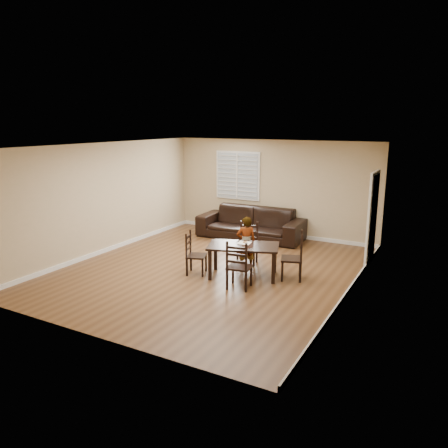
{
  "coord_description": "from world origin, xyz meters",
  "views": [
    {
      "loc": [
        4.63,
        -7.88,
        3.19
      ],
      "look_at": [
        0.18,
        0.27,
        1.0
      ],
      "focal_mm": 35.0,
      "sensor_mm": 36.0,
      "label": 1
    }
  ],
  "objects_px": {
    "dining_table": "(243,249)",
    "chair_far": "(238,268)",
    "donut": "(245,242)",
    "chair_left": "(192,255)",
    "chair_right": "(298,258)",
    "chair_near": "(248,244)",
    "child": "(246,243)",
    "sofa": "(251,223)"
  },
  "relations": [
    {
      "from": "dining_table",
      "to": "chair_far",
      "type": "height_order",
      "value": "chair_far"
    },
    {
      "from": "donut",
      "to": "chair_left",
      "type": "bearing_deg",
      "value": -152.21
    },
    {
      "from": "chair_left",
      "to": "chair_right",
      "type": "distance_m",
      "value": 2.23
    },
    {
      "from": "chair_right",
      "to": "chair_left",
      "type": "bearing_deg",
      "value": -89.92
    },
    {
      "from": "chair_near",
      "to": "donut",
      "type": "distance_m",
      "value": 0.82
    },
    {
      "from": "chair_near",
      "to": "chair_left",
      "type": "relative_size",
      "value": 1.05
    },
    {
      "from": "chair_left",
      "to": "child",
      "type": "xyz_separation_m",
      "value": [
        0.87,
        0.87,
        0.17
      ]
    },
    {
      "from": "dining_table",
      "to": "child",
      "type": "relative_size",
      "value": 1.4
    },
    {
      "from": "chair_right",
      "to": "sofa",
      "type": "relative_size",
      "value": 0.34
    },
    {
      "from": "dining_table",
      "to": "chair_near",
      "type": "height_order",
      "value": "chair_near"
    },
    {
      "from": "chair_left",
      "to": "chair_far",
      "type": "bearing_deg",
      "value": -125.02
    },
    {
      "from": "chair_left",
      "to": "child",
      "type": "height_order",
      "value": "child"
    },
    {
      "from": "donut",
      "to": "sofa",
      "type": "xyz_separation_m",
      "value": [
        -1.14,
        2.72,
        -0.28
      ]
    },
    {
      "from": "chair_right",
      "to": "sofa",
      "type": "distance_m",
      "value": 3.36
    },
    {
      "from": "dining_table",
      "to": "chair_left",
      "type": "xyz_separation_m",
      "value": [
        -1.05,
        -0.37,
        -0.17
      ]
    },
    {
      "from": "chair_near",
      "to": "chair_right",
      "type": "bearing_deg",
      "value": -34.49
    },
    {
      "from": "chair_far",
      "to": "donut",
      "type": "bearing_deg",
      "value": -81.63
    },
    {
      "from": "donut",
      "to": "dining_table",
      "type": "bearing_deg",
      "value": -76.73
    },
    {
      "from": "chair_left",
      "to": "dining_table",
      "type": "bearing_deg",
      "value": -89.43
    },
    {
      "from": "dining_table",
      "to": "chair_left",
      "type": "distance_m",
      "value": 1.12
    },
    {
      "from": "child",
      "to": "donut",
      "type": "xyz_separation_m",
      "value": [
        0.14,
        -0.34,
        0.12
      ]
    },
    {
      "from": "chair_far",
      "to": "sofa",
      "type": "xyz_separation_m",
      "value": [
        -1.42,
        3.62,
        -0.02
      ]
    },
    {
      "from": "dining_table",
      "to": "chair_right",
      "type": "relative_size",
      "value": 1.64
    },
    {
      "from": "chair_near",
      "to": "sofa",
      "type": "relative_size",
      "value": 0.33
    },
    {
      "from": "chair_near",
      "to": "donut",
      "type": "height_order",
      "value": "chair_near"
    },
    {
      "from": "chair_far",
      "to": "donut",
      "type": "distance_m",
      "value": 0.98
    },
    {
      "from": "dining_table",
      "to": "donut",
      "type": "height_order",
      "value": "donut"
    },
    {
      "from": "chair_far",
      "to": "child",
      "type": "relative_size",
      "value": 0.83
    },
    {
      "from": "chair_near",
      "to": "child",
      "type": "height_order",
      "value": "child"
    },
    {
      "from": "chair_far",
      "to": "chair_right",
      "type": "xyz_separation_m",
      "value": [
        0.82,
        1.12,
        0.01
      ]
    },
    {
      "from": "chair_far",
      "to": "chair_near",
      "type": "bearing_deg",
      "value": -80.3
    },
    {
      "from": "dining_table",
      "to": "chair_left",
      "type": "height_order",
      "value": "chair_left"
    },
    {
      "from": "chair_far",
      "to": "sofa",
      "type": "bearing_deg",
      "value": -77.33
    },
    {
      "from": "chair_left",
      "to": "donut",
      "type": "bearing_deg",
      "value": -81.19
    },
    {
      "from": "dining_table",
      "to": "donut",
      "type": "relative_size",
      "value": 16.71
    },
    {
      "from": "child",
      "to": "sofa",
      "type": "xyz_separation_m",
      "value": [
        -1.0,
        2.38,
        -0.16
      ]
    },
    {
      "from": "chair_near",
      "to": "sofa",
      "type": "distance_m",
      "value": 2.18
    },
    {
      "from": "chair_left",
      "to": "child",
      "type": "distance_m",
      "value": 1.24
    },
    {
      "from": "donut",
      "to": "sofa",
      "type": "height_order",
      "value": "sofa"
    },
    {
      "from": "child",
      "to": "sofa",
      "type": "distance_m",
      "value": 2.59
    },
    {
      "from": "child",
      "to": "chair_right",
      "type": "bearing_deg",
      "value": 140.34
    },
    {
      "from": "chair_near",
      "to": "chair_far",
      "type": "distance_m",
      "value": 1.71
    }
  ]
}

